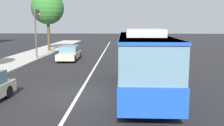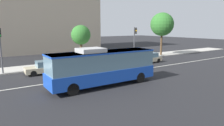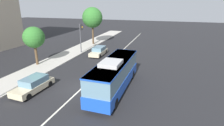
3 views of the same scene
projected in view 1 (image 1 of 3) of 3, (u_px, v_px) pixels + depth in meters
name	position (u px, v px, depth m)	size (l,w,h in m)	color
ground_plane	(78.00, 95.00, 12.90)	(160.00, 160.00, 0.00)	black
lane_centre_line	(78.00, 95.00, 12.90)	(76.00, 0.16, 0.01)	silver
transit_bus	(142.00, 59.00, 13.29)	(10.02, 2.60, 3.46)	#1947B7
sedan_beige_ahead	(70.00, 53.00, 25.16)	(4.52, 1.85, 1.46)	#C6B793
traffic_light_near_corner	(37.00, 25.00, 25.18)	(0.33, 0.62, 5.20)	#47474C
street_tree_kerbside_left	(48.00, 8.00, 31.89)	(4.21, 4.21, 7.82)	#4C3823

